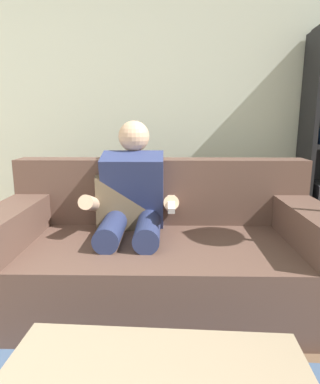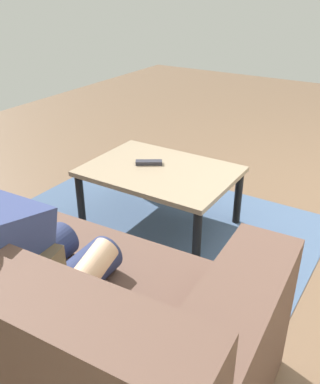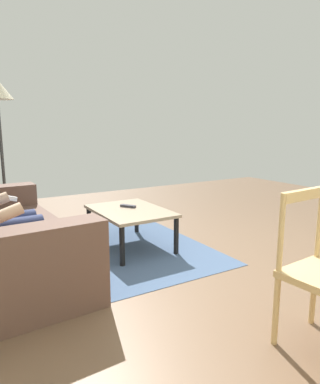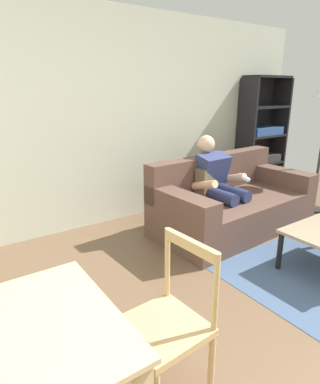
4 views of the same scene
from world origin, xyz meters
TOP-DOWN VIEW (x-y plane):
  - couch at (1.17, 1.82)m, footprint 2.06×1.06m
  - person_lounging at (0.99, 1.87)m, footprint 0.61×0.90m
  - coffee_table at (1.24, 0.55)m, footprint 0.92×0.67m
  - tv_remote at (1.34, 0.52)m, footprint 0.17×0.13m
  - area_rug at (1.24, 0.55)m, footprint 2.01×1.42m

SIDE VIEW (x-z plane):
  - area_rug at x=1.24m, z-range 0.00..0.01m
  - couch at x=1.17m, z-range -0.12..0.74m
  - coffee_table at x=1.24m, z-range 0.15..0.56m
  - tv_remote at x=1.34m, z-range 0.40..0.43m
  - person_lounging at x=0.99m, z-range 0.02..1.14m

